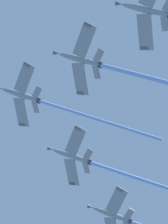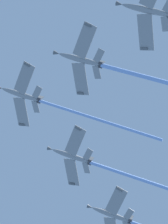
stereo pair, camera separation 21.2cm
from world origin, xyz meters
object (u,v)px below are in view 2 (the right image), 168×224
at_px(jet_left_wing, 124,71).
at_px(jet_right_outer, 135,223).
at_px(jet_right_wing, 99,165).
at_px(jet_lead, 45,102).

bearing_deg(jet_left_wing, jet_right_outer, -47.06).
xyz_separation_m(jet_right_wing, jet_right_outer, (5.26, -18.24, -5.43)).
bearing_deg(jet_right_wing, jet_lead, 96.49).
bearing_deg(jet_lead, jet_right_outer, -79.09).
height_order(jet_left_wing, jet_right_outer, jet_left_wing).
bearing_deg(jet_right_outer, jet_lead, 100.91).
bearing_deg(jet_right_outer, jet_right_wing, 106.10).
relative_size(jet_left_wing, jet_right_wing, 1.10).
distance_m(jet_right_wing, jet_right_outer, 19.75).
distance_m(jet_left_wing, jet_right_outer, 45.72).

